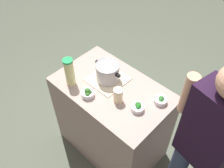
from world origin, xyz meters
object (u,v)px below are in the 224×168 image
Objects in this scene: broccoli_bowl_front at (88,93)px; broccoli_bowl_back at (161,100)px; lemonade_pitcher at (69,72)px; cooking_pot at (108,72)px; person_cook at (201,151)px; mason_jar at (118,95)px; broccoli_bowl_center at (138,107)px.

broccoli_bowl_back is (0.48, 0.36, -0.01)m from broccoli_bowl_front.
lemonade_pitcher is 2.51× the size of broccoli_bowl_back.
lemonade_pitcher reaches higher than broccoli_bowl_back.
cooking_pot is 2.55× the size of broccoli_bowl_front.
person_cook is at bearing 10.62° from broccoli_bowl_front.
lemonade_pitcher is 0.80m from broccoli_bowl_back.
lemonade_pitcher is at bearing -171.41° from person_cook.
broccoli_bowl_back is at bearing 36.76° from broccoli_bowl_front.
cooking_pot is 2.11× the size of mason_jar.
cooking_pot is at bearing 168.95° from broccoli_bowl_center.
broccoli_bowl_front is at bearing -169.38° from person_cook.
person_cook is (1.17, 0.18, -0.11)m from lemonade_pitcher.
broccoli_bowl_center is at bearing -179.52° from person_cook.
broccoli_bowl_front is 1.02× the size of broccoli_bowl_back.
cooking_pot is 0.42m from broccoli_bowl_center.
broccoli_bowl_front is (0.02, -0.25, -0.06)m from cooking_pot.
mason_jar reaches higher than broccoli_bowl_back.
broccoli_bowl_center is at bearing 23.83° from broccoli_bowl_front.
broccoli_bowl_center is (0.39, 0.17, -0.00)m from broccoli_bowl_front.
broccoli_bowl_center is at bearing -115.39° from broccoli_bowl_back.
lemonade_pitcher is 0.15× the size of person_cook.
broccoli_bowl_front is at bearing -86.44° from cooking_pot.
lemonade_pitcher is 0.46m from mason_jar.
person_cook reaches higher than broccoli_bowl_back.
lemonade_pitcher is 0.65m from broccoli_bowl_center.
broccoli_bowl_front is (0.22, -0.00, -0.10)m from lemonade_pitcher.
broccoli_bowl_back is at bearing 64.61° from broccoli_bowl_center.
mason_jar reaches higher than broccoli_bowl_center.
broccoli_bowl_back is (0.09, 0.19, -0.00)m from broccoli_bowl_center.
lemonade_pitcher is at bearing -129.10° from cooking_pot.
broccoli_bowl_back is at bearing 12.05° from cooking_pot.
mason_jar is (0.23, -0.12, -0.03)m from cooking_pot.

